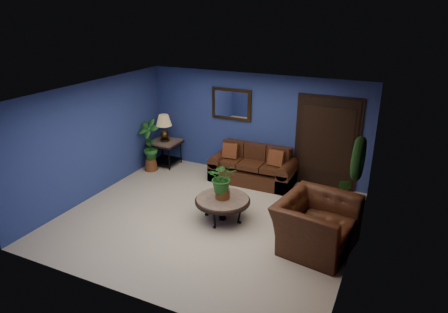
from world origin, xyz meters
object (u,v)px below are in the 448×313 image
at_px(side_chair, 272,164).
at_px(sofa, 253,169).
at_px(table_lamp, 164,125).
at_px(coffee_table, 223,201).
at_px(end_table, 165,146).
at_px(armchair, 316,224).

bearing_deg(side_chair, sofa, -168.99).
xyz_separation_m(sofa, table_lamp, (-2.46, -0.02, 0.81)).
distance_m(coffee_table, table_lamp, 3.32).
relative_size(end_table, side_chair, 0.86).
bearing_deg(end_table, sofa, 0.57).
height_order(sofa, side_chair, sofa).
xyz_separation_m(sofa, end_table, (-2.46, -0.02, 0.22)).
distance_m(end_table, table_lamp, 0.59).
relative_size(sofa, coffee_table, 1.82).
distance_m(end_table, side_chair, 2.92).
xyz_separation_m(coffee_table, side_chair, (0.33, 2.03, 0.08)).
bearing_deg(table_lamp, armchair, -25.66).
height_order(end_table, armchair, armchair).
relative_size(coffee_table, end_table, 1.48).
bearing_deg(end_table, table_lamp, 153.43).
height_order(sofa, armchair, armchair).
distance_m(sofa, coffee_table, 2.00).
distance_m(side_chair, armchair, 2.68).
relative_size(table_lamp, armchair, 0.49).
relative_size(table_lamp, side_chair, 0.78).
distance_m(table_lamp, side_chair, 2.98).
bearing_deg(armchair, side_chair, 44.61).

